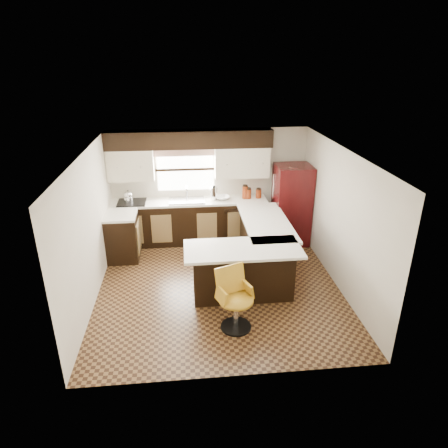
{
  "coord_description": "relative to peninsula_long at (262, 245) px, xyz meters",
  "views": [
    {
      "loc": [
        -0.54,
        -6.11,
        3.82
      ],
      "look_at": [
        0.14,
        0.45,
        0.99
      ],
      "focal_mm": 32.0,
      "sensor_mm": 36.0,
      "label": 1
    }
  ],
  "objects": [
    {
      "name": "canister_med",
      "position": [
        -0.09,
        1.3,
        0.6
      ],
      "size": [
        0.14,
        0.14,
        0.2
      ],
      "primitive_type": "cylinder",
      "color": "maroon",
      "rests_on": "counter_back"
    },
    {
      "name": "counter_pen_return",
      "position": [
        -0.55,
        -1.06,
        0.47
      ],
      "size": [
        1.89,
        0.84,
        0.04
      ],
      "primitive_type": "cube",
      "color": "silver",
      "rests_on": "peninsula_return"
    },
    {
      "name": "kettle",
      "position": [
        -2.61,
        1.26,
        0.65
      ],
      "size": [
        0.19,
        0.19,
        0.25
      ],
      "primitive_type": null,
      "color": "silver",
      "rests_on": "cooktop"
    },
    {
      "name": "upper_cab_left",
      "position": [
        -2.52,
        1.4,
        1.27
      ],
      "size": [
        0.94,
        0.35,
        0.64
      ],
      "primitive_type": "cube",
      "color": "beige",
      "rests_on": "wall_back"
    },
    {
      "name": "sink",
      "position": [
        -1.4,
        1.25,
        0.51
      ],
      "size": [
        0.75,
        0.45,
        0.03
      ],
      "primitive_type": "cube",
      "color": "#B2B2B7",
      "rests_on": "counter_back"
    },
    {
      "name": "base_cab_left",
      "position": [
        -2.7,
        0.62,
        0.0
      ],
      "size": [
        0.6,
        0.7,
        0.9
      ],
      "primitive_type": "cube",
      "color": "black",
      "rests_on": "floor"
    },
    {
      "name": "counter_back",
      "position": [
        -1.35,
        1.28,
        0.47
      ],
      "size": [
        3.3,
        0.6,
        0.04
      ],
      "primitive_type": "cube",
      "color": "silver",
      "rests_on": "base_cab_back"
    },
    {
      "name": "bar_chair",
      "position": [
        -0.75,
        -1.85,
        0.03
      ],
      "size": [
        0.66,
        0.66,
        0.96
      ],
      "primitive_type": null,
      "rotation": [
        0.0,
        0.0,
        0.37
      ],
      "color": "#BD8B1E",
      "rests_on": "floor"
    },
    {
      "name": "percolator",
      "position": [
        -0.82,
        1.28,
        0.64
      ],
      "size": [
        0.15,
        0.15,
        0.28
      ],
      "primitive_type": "cylinder",
      "color": "silver",
      "rests_on": "counter_back"
    },
    {
      "name": "cooktop",
      "position": [
        -2.55,
        1.25,
        0.51
      ],
      "size": [
        0.58,
        0.5,
        0.02
      ],
      "primitive_type": "cube",
      "color": "black",
      "rests_on": "counter_back"
    },
    {
      "name": "refrigerator",
      "position": [
        0.81,
        1.03,
        0.41
      ],
      "size": [
        0.73,
        0.7,
        1.71
      ],
      "primitive_type": "cube",
      "color": "#37090A",
      "rests_on": "floor"
    },
    {
      "name": "counter_left",
      "position": [
        -2.7,
        0.62,
        0.47
      ],
      "size": [
        0.6,
        0.7,
        0.04
      ],
      "primitive_type": "cube",
      "color": "silver",
      "rests_on": "base_cab_left"
    },
    {
      "name": "canister_small",
      "position": [
        0.14,
        1.3,
        0.59
      ],
      "size": [
        0.12,
        0.12,
        0.19
      ],
      "primitive_type": "cylinder",
      "color": "maroon",
      "rests_on": "counter_back"
    },
    {
      "name": "wall_right",
      "position": [
        1.2,
        -0.62,
        0.75
      ],
      "size": [
        0.0,
        4.4,
        4.4
      ],
      "primitive_type": "plane",
      "rotation": [
        1.57,
        0.0,
        -1.57
      ],
      "color": "beige",
      "rests_on": "floor"
    },
    {
      "name": "ceiling",
      "position": [
        -0.9,
        -0.62,
        1.95
      ],
      "size": [
        4.4,
        4.4,
        0.0
      ],
      "primitive_type": "plane",
      "rotation": [
        3.14,
        0.0,
        0.0
      ],
      "color": "silver",
      "rests_on": "wall_back"
    },
    {
      "name": "wall_back",
      "position": [
        -0.9,
        1.58,
        0.75
      ],
      "size": [
        4.4,
        0.0,
        4.4
      ],
      "primitive_type": "plane",
      "rotation": [
        1.57,
        0.0,
        0.0
      ],
      "color": "beige",
      "rests_on": "floor"
    },
    {
      "name": "mixing_bowl",
      "position": [
        -0.64,
        1.28,
        0.53
      ],
      "size": [
        0.34,
        0.34,
        0.07
      ],
      "primitive_type": "imported",
      "rotation": [
        0.0,
        0.0,
        0.15
      ],
      "color": "white",
      "rests_on": "counter_back"
    },
    {
      "name": "valance",
      "position": [
        -1.4,
        1.52,
        1.49
      ],
      "size": [
        1.3,
        0.06,
        0.18
      ],
      "primitive_type": "cube",
      "color": "#D19B93",
      "rests_on": "wall_back"
    },
    {
      "name": "window_pane",
      "position": [
        -1.4,
        1.56,
        1.1
      ],
      "size": [
        1.2,
        0.02,
        0.9
      ],
      "primitive_type": "cube",
      "color": "white",
      "rests_on": "wall_back"
    },
    {
      "name": "counter_pen_long",
      "position": [
        0.05,
        0.0,
        0.47
      ],
      "size": [
        0.84,
        1.95,
        0.04
      ],
      "primitive_type": "cube",
      "color": "silver",
      "rests_on": "peninsula_long"
    },
    {
      "name": "peninsula_return",
      "position": [
        -0.53,
        -0.97,
        0.0
      ],
      "size": [
        1.65,
        0.6,
        0.9
      ],
      "primitive_type": "cube",
      "color": "black",
      "rests_on": "floor"
    },
    {
      "name": "floor",
      "position": [
        -0.9,
        -0.62,
        -0.45
      ],
      "size": [
        4.4,
        4.4,
        0.0
      ],
      "primitive_type": "plane",
      "color": "#49301A",
      "rests_on": "ground"
    },
    {
      "name": "dishwasher",
      "position": [
        -0.35,
        0.99,
        -0.02
      ],
      "size": [
        0.58,
        0.03,
        0.78
      ],
      "primitive_type": "cube",
      "color": "black",
      "rests_on": "floor"
    },
    {
      "name": "wall_left",
      "position": [
        -3.0,
        -0.62,
        0.75
      ],
      "size": [
        0.0,
        4.4,
        4.4
      ],
      "primitive_type": "plane",
      "rotation": [
        1.57,
        0.0,
        1.57
      ],
      "color": "beige",
      "rests_on": "floor"
    },
    {
      "name": "peninsula_long",
      "position": [
        0.0,
        0.0,
        0.0
      ],
      "size": [
        0.6,
        1.95,
        0.9
      ],
      "primitive_type": "cube",
      "color": "black",
      "rests_on": "floor"
    },
    {
      "name": "soffit",
      "position": [
        -1.3,
        1.4,
        1.77
      ],
      "size": [
        3.4,
        0.35,
        0.36
      ],
      "primitive_type": "cube",
      "color": "black",
      "rests_on": "wall_back"
    },
    {
      "name": "upper_cab_right",
      "position": [
        -0.22,
        1.4,
        1.27
      ],
      "size": [
        1.14,
        0.35,
        0.64
      ],
      "primitive_type": "cube",
      "color": "beige",
      "rests_on": "wall_back"
    },
    {
      "name": "base_cab_back",
      "position": [
        -1.35,
        1.28,
        0.0
      ],
      "size": [
        3.3,
        0.6,
        0.9
      ],
      "primitive_type": "cube",
      "color": "black",
      "rests_on": "floor"
    },
    {
      "name": "wall_front",
      "position": [
        -0.9,
        -2.83,
        0.75
      ],
      "size": [
        4.4,
        0.0,
        4.4
      ],
      "primitive_type": "plane",
      "rotation": [
        -1.57,
        0.0,
        0.0
      ],
      "color": "beige",
      "rests_on": "floor"
    },
    {
      "name": "canister_large",
      "position": [
        -0.15,
        1.3,
        0.63
      ],
      "size": [
        0.12,
        0.12,
        0.27
      ],
      "primitive_type": "cylinder",
      "color": "maroon",
      "rests_on": "counter_back"
    }
  ]
}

